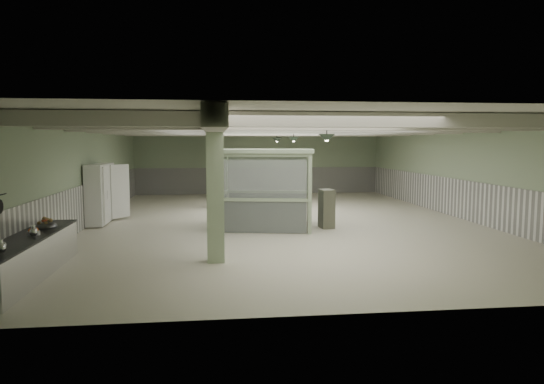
{
  "coord_description": "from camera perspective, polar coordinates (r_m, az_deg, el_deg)",
  "views": [
    {
      "loc": [
        -2.51,
        -17.84,
        2.93
      ],
      "look_at": [
        -0.63,
        -1.97,
        1.3
      ],
      "focal_mm": 32.0,
      "sensor_mm": 36.0,
      "label": 1
    }
  ],
  "objects": [
    {
      "name": "pitcher_near",
      "position": [
        11.71,
        -26.26,
        -4.14
      ],
      "size": [
        0.2,
        0.22,
        0.25
      ],
      "primitive_type": null,
      "rotation": [
        0.0,
        0.0,
        -0.16
      ],
      "color": "silver",
      "rests_on": "prep_counter"
    },
    {
      "name": "beam_c",
      "position": [
        15.55,
        2.54,
        7.62
      ],
      "size": [
        13.9,
        0.35,
        0.32
      ],
      "primitive_type": "cube",
      "color": "beige",
      "rests_on": "ceiling"
    },
    {
      "name": "filing_cabinet",
      "position": [
        16.8,
        6.44,
        -1.96
      ],
      "size": [
        0.49,
        0.65,
        1.33
      ],
      "primitive_type": "cube",
      "rotation": [
        0.0,
        0.0,
        0.09
      ],
      "color": "#5F6050",
      "rests_on": "floor"
    },
    {
      "name": "wall_right",
      "position": [
        20.25,
        21.27,
        2.23
      ],
      "size": [
        0.02,
        20.0,
        3.6
      ],
      "primitive_type": "cube",
      "color": "#8EA483",
      "rests_on": "floor"
    },
    {
      "name": "wainscot_left",
      "position": [
        18.52,
        -20.67,
        -1.31
      ],
      "size": [
        0.05,
        19.9,
        1.5
      ],
      "primitive_type": "cube",
      "color": "white",
      "rests_on": "floor"
    },
    {
      "name": "girder",
      "position": [
        17.85,
        -6.79,
        7.23
      ],
      "size": [
        0.45,
        19.9,
        0.4
      ],
      "primitive_type": "cube",
      "color": "beige",
      "rests_on": "ceiling"
    },
    {
      "name": "pendant_front",
      "position": [
        13.19,
        6.46,
        6.31
      ],
      "size": [
        0.44,
        0.44,
        0.22
      ],
      "primitive_type": "cone",
      "rotation": [
        3.14,
        0.0,
        0.0
      ],
      "color": "#334435",
      "rests_on": "ceiling"
    },
    {
      "name": "column_a",
      "position": [
        11.9,
        -6.69,
        0.34
      ],
      "size": [
        0.42,
        0.42,
        3.6
      ],
      "primitive_type": "cube",
      "color": "#B1C9A2",
      "rests_on": "floor"
    },
    {
      "name": "orange_bowl",
      "position": [
        11.85,
        -26.22,
        -4.41
      ],
      "size": [
        0.33,
        0.33,
        0.09
      ],
      "primitive_type": "cylinder",
      "rotation": [
        0.0,
        0.0,
        0.34
      ],
      "color": "#B2B2B7",
      "rests_on": "prep_counter"
    },
    {
      "name": "beam_g",
      "position": [
        25.47,
        -1.12,
        6.92
      ],
      "size": [
        13.9,
        0.35,
        0.32
      ],
      "primitive_type": "cube",
      "color": "beige",
      "rests_on": "ceiling"
    },
    {
      "name": "pitcher_far",
      "position": [
        10.23,
        -29.29,
        -5.62
      ],
      "size": [
        0.23,
        0.25,
        0.26
      ],
      "primitive_type": null,
      "rotation": [
        0.0,
        0.0,
        0.26
      ],
      "color": "silver",
      "rests_on": "prep_counter"
    },
    {
      "name": "guard_booth",
      "position": [
        16.79,
        -0.88,
        2.02
      ],
      "size": [
        3.81,
        3.4,
        2.71
      ],
      "rotation": [
        0.0,
        0.0,
        -0.18
      ],
      "color": "#9AAF8C",
      "rests_on": "floor"
    },
    {
      "name": "beam_a",
      "position": [
        10.65,
        6.94,
        8.42
      ],
      "size": [
        13.9,
        0.35,
        0.32
      ],
      "primitive_type": "cube",
      "color": "beige",
      "rests_on": "ceiling"
    },
    {
      "name": "beam_d",
      "position": [
        18.03,
        1.25,
        7.38
      ],
      "size": [
        13.9,
        0.35,
        0.32
      ],
      "primitive_type": "cube",
      "color": "beige",
      "rests_on": "ceiling"
    },
    {
      "name": "wall_left",
      "position": [
        18.43,
        -20.87,
        1.93
      ],
      "size": [
        0.02,
        20.0,
        3.6
      ],
      "primitive_type": "cube",
      "color": "#8EA483",
      "rests_on": "floor"
    },
    {
      "name": "column_b",
      "position": [
        16.88,
        -6.73,
        1.94
      ],
      "size": [
        0.42,
        0.42,
        3.6
      ],
      "primitive_type": "cube",
      "color": "#B1C9A2",
      "rests_on": "floor"
    },
    {
      "name": "wall_back",
      "position": [
        27.98,
        -1.62,
        3.5
      ],
      "size": [
        14.0,
        0.02,
        3.6
      ],
      "primitive_type": "cube",
      "color": "#8EA483",
      "rests_on": "floor"
    },
    {
      "name": "column_d",
      "position": [
        25.87,
        -6.75,
        3.27
      ],
      "size": [
        0.42,
        0.42,
        3.6
      ],
      "primitive_type": "cube",
      "color": "#B1C9A2",
      "rests_on": "floor"
    },
    {
      "name": "wainscot_right",
      "position": [
        20.32,
        21.1,
        -0.73
      ],
      "size": [
        0.05,
        19.9,
        1.5
      ],
      "primitive_type": "cube",
      "color": "white",
      "rests_on": "floor"
    },
    {
      "name": "column_c",
      "position": [
        21.87,
        -6.74,
        2.82
      ],
      "size": [
        0.42,
        0.42,
        3.6
      ],
      "primitive_type": "cube",
      "color": "#B1C9A2",
      "rests_on": "floor"
    },
    {
      "name": "ceiling",
      "position": [
        18.03,
        1.25,
        7.95
      ],
      "size": [
        14.0,
        20.0,
        0.02
      ],
      "primitive_type": "cube",
      "color": "white",
      "rests_on": "wall_back"
    },
    {
      "name": "beam_f",
      "position": [
        22.99,
        -0.5,
        7.04
      ],
      "size": [
        13.9,
        0.35,
        0.32
      ],
      "primitive_type": "cube",
      "color": "beige",
      "rests_on": "ceiling"
    },
    {
      "name": "floor",
      "position": [
        18.25,
        1.22,
        -3.42
      ],
      "size": [
        20.0,
        20.0,
        0.0
      ],
      "primitive_type": "plane",
      "color": "beige",
      "rests_on": "ground"
    },
    {
      "name": "pendant_back",
      "position": [
        23.54,
        0.58,
        6.11
      ],
      "size": [
        0.44,
        0.44,
        0.22
      ],
      "primitive_type": "cone",
      "rotation": [
        3.14,
        0.0,
        0.0
      ],
      "color": "#334435",
      "rests_on": "ceiling"
    },
    {
      "name": "prep_counter",
      "position": [
        11.83,
        -26.72,
        -6.85
      ],
      "size": [
        0.82,
        4.67,
        0.91
      ],
      "color": "silver",
      "rests_on": "floor"
    },
    {
      "name": "beam_b",
      "position": [
        13.1,
        4.32,
        7.95
      ],
      "size": [
        13.9,
        0.35,
        0.32
      ],
      "primitive_type": "cube",
      "color": "beige",
      "rests_on": "ceiling"
    },
    {
      "name": "beam_e",
      "position": [
        20.5,
        0.26,
        7.19
      ],
      "size": [
        13.9,
        0.35,
        0.32
      ],
      "primitive_type": "cube",
      "color": "beige",
      "rests_on": "ceiling"
    },
    {
      "name": "wainscot_back",
      "position": [
        28.02,
        -1.61,
        1.35
      ],
      "size": [
        13.9,
        0.05,
        1.5
      ],
      "primitive_type": "cube",
      "color": "white",
      "rests_on": "floor"
    },
    {
      "name": "wall_front",
      "position": [
        8.31,
        10.88,
        -2.09
      ],
      "size": [
        14.0,
        0.02,
        3.6
      ],
      "primitive_type": "cube",
      "color": "#8EA483",
      "rests_on": "floor"
    },
    {
      "name": "pendant_mid",
      "position": [
        18.59,
        2.56,
        6.19
      ],
      "size": [
        0.44,
        0.44,
        0.22
      ],
      "primitive_type": "cone",
      "rotation": [
        3.14,
        0.0,
        0.0
      ],
      "color": "#334435",
      "rests_on": "ceiling"
    },
    {
      "name": "veg_colander",
      "position": [
        12.75,
        -25.01,
        -3.38
      ],
      "size": [
        0.49,
        0.49,
        0.22
      ],
      "primitive_type": null,
      "rotation": [
        0.0,
        0.0,
        -0.01
      ],
      "color": "#434449",
      "rests_on": "prep_counter"
    },
    {
      "name": "walkin_cooler",
      "position": [
        18.68,
        -19.45,
        -0.25
      ],
      "size": [
        1.02,
        2.32,
        2.13
      ],
      "color": "white",
      "rests_on": "floor"
    }
  ]
}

